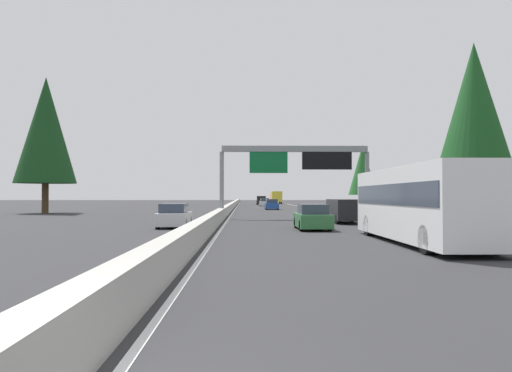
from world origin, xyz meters
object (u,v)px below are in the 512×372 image
sign_gantry_overhead (297,161)px  pickup_far_center (261,200)px  sedan_mid_center (312,218)px  oncoming_near (174,216)px  sedan_far_left (264,202)px  conifer_right_mid (363,170)px  minivan_mid_right (345,210)px  conifer_right_near (474,113)px  conifer_left_near (46,130)px  sedan_near_center (272,205)px  bus_mid_left (419,202)px  box_truck_distant_a (276,197)px

sign_gantry_overhead → pickup_far_center: (66.97, 0.83, -3.99)m
sedan_mid_center → oncoming_near: bearing=75.3°
sedan_far_left → conifer_right_mid: bearing=-148.7°
sedan_mid_center → minivan_mid_right: 7.80m
sign_gantry_overhead → conifer_right_near: bearing=-123.1°
pickup_far_center → conifer_left_near: bearing=154.2°
pickup_far_center → conifer_left_near: conifer_left_near is taller
sedan_near_center → conifer_left_near: 30.92m
sign_gantry_overhead → conifer_right_near: 14.28m
conifer_right_mid → sedan_near_center: bearing=101.1°
sedan_mid_center → sedan_far_left: size_ratio=1.00×
bus_mid_left → sedan_near_center: bearing=3.8°
sign_gantry_overhead → box_truck_distant_a: sign_gantry_overhead is taller
sign_gantry_overhead → sedan_far_left: bearing=0.7°
minivan_mid_right → sedan_far_left: size_ratio=1.14×
oncoming_near → conifer_left_near: size_ratio=0.29×
sedan_mid_center → minivan_mid_right: bearing=-25.0°
oncoming_near → conifer_left_near: 32.08m
sign_gantry_overhead → box_truck_distant_a: size_ratio=1.49×
pickup_far_center → sedan_far_left: size_ratio=1.27×
sign_gantry_overhead → sedan_far_left: 53.65m
box_truck_distant_a → sedan_far_left: box_truck_distant_a is taller
sign_gantry_overhead → sedan_mid_center: 14.27m
sedan_mid_center → sedan_far_left: 67.10m
sedan_near_center → box_truck_distant_a: box_truck_distant_a is taller
conifer_right_near → conifer_left_near: size_ratio=0.84×
minivan_mid_right → conifer_right_mid: 39.46m
sedan_mid_center → pickup_far_center: bearing=0.2°
bus_mid_left → box_truck_distant_a: bus_mid_left is taller
pickup_far_center → sedan_far_left: (-13.49, -0.16, -0.23)m
minivan_mid_right → sedan_far_left: minivan_mid_right is taller
bus_mid_left → conifer_right_mid: 54.62m
conifer_right_near → conifer_left_near: 43.84m
sign_gantry_overhead → conifer_right_mid: size_ratio=1.35×
minivan_mid_right → sign_gantry_overhead: bearing=23.2°
sedan_near_center → box_truck_distant_a: bearing=-4.2°
bus_mid_left → conifer_right_mid: (53.54, -10.07, 4.00)m
pickup_far_center → conifer_right_mid: (-35.67, -13.66, 4.80)m
box_truck_distant_a → sedan_far_left: (-26.88, 3.85, -0.93)m
sedan_mid_center → conifer_right_mid: bearing=-16.5°
bus_mid_left → conifer_right_near: 18.15m
box_truck_distant_a → conifer_left_near: bearing=156.0°
minivan_mid_right → conifer_right_mid: conifer_right_mid is taller
conifer_left_near → minivan_mid_right: bearing=-125.0°
oncoming_near → sedan_near_center: bearing=168.6°
box_truck_distant_a → conifer_right_mid: 50.16m
pickup_far_center → oncoming_near: bearing=174.2°
pickup_far_center → conifer_right_near: bearing=-170.5°
sign_gantry_overhead → box_truck_distant_a: (80.36, -3.19, -3.29)m
sedan_mid_center → oncoming_near: same height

